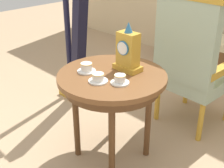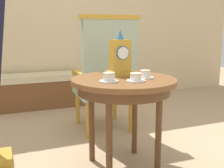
{
  "view_description": "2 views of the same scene",
  "coord_description": "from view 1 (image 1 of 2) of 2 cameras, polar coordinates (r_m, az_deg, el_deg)",
  "views": [
    {
      "loc": [
        1.39,
        -1.29,
        1.52
      ],
      "look_at": [
        0.09,
        -0.01,
        0.62
      ],
      "focal_mm": 49.25,
      "sensor_mm": 36.0,
      "label": 1
    },
    {
      "loc": [
        -0.74,
        -1.71,
        1.0
      ],
      "look_at": [
        0.0,
        0.11,
        0.62
      ],
      "focal_mm": 44.19,
      "sensor_mm": 36.0,
      "label": 2
    }
  ],
  "objects": [
    {
      "name": "ground_plane",
      "position": [
        2.43,
        -1.36,
        -12.5
      ],
      "size": [
        10.0,
        10.0,
        0.0
      ],
      "primitive_type": "plane",
      "color": "tan"
    },
    {
      "name": "side_table",
      "position": [
        2.09,
        0.0,
        -0.08
      ],
      "size": [
        0.74,
        0.74,
        0.67
      ],
      "color": "brown",
      "rests_on": "ground"
    },
    {
      "name": "teacup_left",
      "position": [
        2.09,
        -4.76,
        2.99
      ],
      "size": [
        0.13,
        0.13,
        0.06
      ],
      "color": "white",
      "rests_on": "side_table"
    },
    {
      "name": "teacup_right",
      "position": [
        1.94,
        -2.6,
        1.1
      ],
      "size": [
        0.13,
        0.13,
        0.06
      ],
      "color": "white",
      "rests_on": "side_table"
    },
    {
      "name": "teacup_center",
      "position": [
        1.92,
        1.49,
        0.82
      ],
      "size": [
        0.12,
        0.12,
        0.06
      ],
      "color": "white",
      "rests_on": "side_table"
    },
    {
      "name": "mantel_clock",
      "position": [
        2.07,
        2.96,
        6.05
      ],
      "size": [
        0.19,
        0.11,
        0.34
      ],
      "color": "gold",
      "rests_on": "side_table"
    },
    {
      "name": "armchair",
      "position": [
        2.55,
        14.52,
        4.08
      ],
      "size": [
        0.56,
        0.55,
        1.14
      ],
      "color": "#9EB299",
      "rests_on": "ground"
    },
    {
      "name": "harp",
      "position": [
        2.92,
        -6.71,
        10.74
      ],
      "size": [
        0.4,
        0.24,
        1.85
      ],
      "color": "gold",
      "rests_on": "ground"
    },
    {
      "name": "window_bench",
      "position": [
        3.86,
        17.24,
        5.39
      ],
      "size": [
        1.17,
        0.4,
        0.44
      ],
      "color": "beige",
      "rests_on": "ground"
    }
  ]
}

